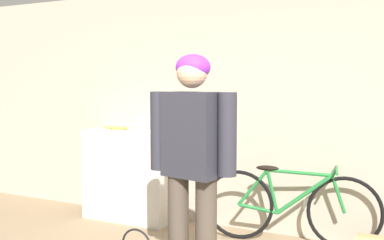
# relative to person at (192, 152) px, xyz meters

# --- Properties ---
(wall_back) EXTENTS (8.00, 0.07, 2.60)m
(wall_back) POSITION_rel_person_xyz_m (0.03, 1.49, 0.26)
(wall_back) COLOR #B7AD99
(wall_back) RESTS_ON ground_plane
(side_shelf) EXTENTS (1.03, 0.42, 1.02)m
(side_shelf) POSITION_rel_person_xyz_m (-1.39, 1.22, -0.53)
(side_shelf) COLOR beige
(side_shelf) RESTS_ON ground_plane
(person) EXTENTS (0.71, 0.32, 1.78)m
(person) POSITION_rel_person_xyz_m (0.00, 0.00, 0.00)
(person) COLOR #4C4238
(person) RESTS_ON ground_plane
(bicycle) EXTENTS (1.69, 0.46, 0.77)m
(bicycle) POSITION_rel_person_xyz_m (0.46, 1.22, -0.66)
(bicycle) COLOR black
(bicycle) RESTS_ON ground_plane
(banana) EXTENTS (0.36, 0.10, 0.04)m
(banana) POSITION_rel_person_xyz_m (-1.57, 1.24, 0.01)
(banana) COLOR #EAD64C
(banana) RESTS_ON side_shelf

